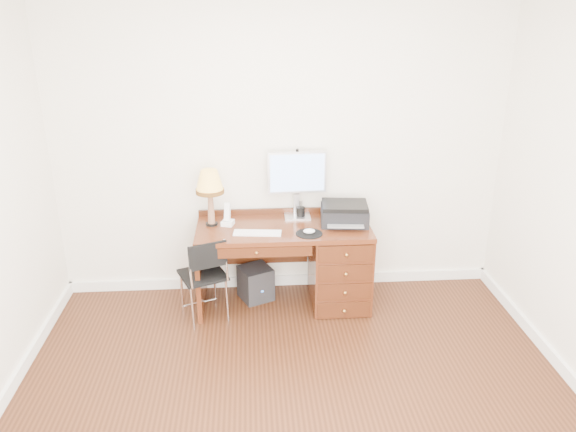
{
  "coord_description": "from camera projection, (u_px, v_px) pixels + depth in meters",
  "views": [
    {
      "loc": [
        -0.28,
        -3.06,
        2.61
      ],
      "look_at": [
        0.03,
        1.2,
        0.93
      ],
      "focal_mm": 35.0,
      "sensor_mm": 36.0,
      "label": 1
    }
  ],
  "objects": [
    {
      "name": "printer",
      "position": [
        344.0,
        213.0,
        4.88
      ],
      "size": [
        0.44,
        0.36,
        0.18
      ],
      "rotation": [
        0.0,
        0.0,
        -0.1
      ],
      "color": "black",
      "rests_on": "desk"
    },
    {
      "name": "chair",
      "position": [
        202.0,
        272.0,
        4.67
      ],
      "size": [
        0.47,
        0.48,
        0.76
      ],
      "rotation": [
        0.0,
        0.0,
        0.39
      ],
      "color": "black",
      "rests_on": "ground"
    },
    {
      "name": "pen_cup",
      "position": [
        301.0,
        212.0,
        5.02
      ],
      "size": [
        0.08,
        0.08,
        0.1
      ],
      "primitive_type": "cylinder",
      "color": "black",
      "rests_on": "desk"
    },
    {
      "name": "ground",
      "position": [
        297.0,
        407.0,
        3.82
      ],
      "size": [
        4.0,
        4.0,
        0.0
      ],
      "primitive_type": "plane",
      "color": "black",
      "rests_on": "ground"
    },
    {
      "name": "phone",
      "position": [
        228.0,
        219.0,
        4.85
      ],
      "size": [
        0.12,
        0.12,
        0.21
      ],
      "rotation": [
        0.0,
        0.0,
        -0.29
      ],
      "color": "white",
      "rests_on": "desk"
    },
    {
      "name": "monitor",
      "position": [
        297.0,
        176.0,
        4.93
      ],
      "size": [
        0.52,
        0.18,
        0.6
      ],
      "rotation": [
        0.0,
        0.0,
        0.06
      ],
      "color": "silver",
      "rests_on": "desk"
    },
    {
      "name": "leg_lamp",
      "position": [
        210.0,
        185.0,
        4.74
      ],
      "size": [
        0.24,
        0.24,
        0.5
      ],
      "color": "black",
      "rests_on": "desk"
    },
    {
      "name": "room_shell",
      "position": [
        290.0,
        347.0,
        4.38
      ],
      "size": [
        4.0,
        4.0,
        4.0
      ],
      "color": "white",
      "rests_on": "ground"
    },
    {
      "name": "desk",
      "position": [
        320.0,
        260.0,
        4.99
      ],
      "size": [
        1.5,
        0.67,
        0.75
      ],
      "color": "#542411",
      "rests_on": "ground"
    },
    {
      "name": "keyboard",
      "position": [
        257.0,
        233.0,
        4.69
      ],
      "size": [
        0.41,
        0.16,
        0.02
      ],
      "primitive_type": "cube",
      "rotation": [
        0.0,
        0.0,
        -0.11
      ],
      "color": "white",
      "rests_on": "desk"
    },
    {
      "name": "mouse_pad",
      "position": [
        309.0,
        232.0,
        4.68
      ],
      "size": [
        0.23,
        0.23,
        0.05
      ],
      "color": "black",
      "rests_on": "desk"
    },
    {
      "name": "equipment_box",
      "position": [
        256.0,
        283.0,
        5.14
      ],
      "size": [
        0.35,
        0.35,
        0.31
      ],
      "primitive_type": "cube",
      "rotation": [
        0.0,
        0.0,
        0.43
      ],
      "color": "black",
      "rests_on": "ground"
    }
  ]
}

